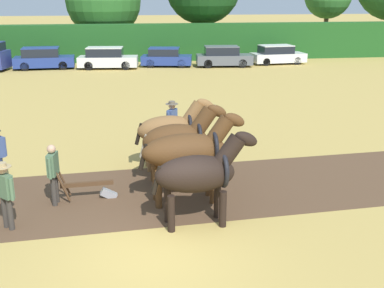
{
  "coord_description": "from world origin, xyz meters",
  "views": [
    {
      "loc": [
        -0.57,
        -9.4,
        5.46
      ],
      "look_at": [
        1.4,
        4.32,
        1.1
      ],
      "focal_mm": 45.0,
      "sensor_mm": 36.0,
      "label": 1
    }
  ],
  "objects_px": {
    "tree_center_left": "(103,1)",
    "draft_horse_trail_right": "(171,129)",
    "parked_car_center_left": "(107,58)",
    "parked_car_center": "(166,57)",
    "parked_car_center_right": "(223,57)",
    "farmer_onlooker_left": "(5,191)",
    "draft_horse_lead_left": "(200,173)",
    "plow": "(92,188)",
    "parked_car_left": "(43,59)",
    "farmer_at_plow": "(53,170)",
    "draft_horse_trail_left": "(179,140)",
    "draft_horse_lead_right": "(188,151)",
    "farmer_beside_team": "(172,121)",
    "parked_car_right": "(277,55)"
  },
  "relations": [
    {
      "from": "farmer_at_plow",
      "to": "parked_car_center_left",
      "type": "relative_size",
      "value": 0.37
    },
    {
      "from": "parked_car_right",
      "to": "parked_car_left",
      "type": "bearing_deg",
      "value": 175.41
    },
    {
      "from": "draft_horse_trail_right",
      "to": "farmer_onlooker_left",
      "type": "height_order",
      "value": "draft_horse_trail_right"
    },
    {
      "from": "parked_car_center_left",
      "to": "parked_car_center",
      "type": "bearing_deg",
      "value": 11.59
    },
    {
      "from": "parked_car_left",
      "to": "draft_horse_trail_right",
      "type": "bearing_deg",
      "value": -75.34
    },
    {
      "from": "draft_horse_lead_right",
      "to": "draft_horse_trail_right",
      "type": "height_order",
      "value": "draft_horse_lead_right"
    },
    {
      "from": "tree_center_left",
      "to": "draft_horse_trail_right",
      "type": "height_order",
      "value": "tree_center_left"
    },
    {
      "from": "plow",
      "to": "parked_car_right",
      "type": "relative_size",
      "value": 0.38
    },
    {
      "from": "draft_horse_lead_right",
      "to": "draft_horse_trail_right",
      "type": "relative_size",
      "value": 1.11
    },
    {
      "from": "draft_horse_trail_right",
      "to": "parked_car_left",
      "type": "bearing_deg",
      "value": 104.23
    },
    {
      "from": "draft_horse_lead_right",
      "to": "plow",
      "type": "bearing_deg",
      "value": 164.93
    },
    {
      "from": "farmer_onlooker_left",
      "to": "parked_car_left",
      "type": "xyz_separation_m",
      "value": [
        -3.0,
        26.5,
        -0.22
      ]
    },
    {
      "from": "tree_center_left",
      "to": "draft_horse_lead_right",
      "type": "distance_m",
      "value": 33.78
    },
    {
      "from": "parked_car_left",
      "to": "parked_car_center",
      "type": "relative_size",
      "value": 1.09
    },
    {
      "from": "draft_horse_trail_left",
      "to": "parked_car_right",
      "type": "xyz_separation_m",
      "value": [
        10.8,
        24.22,
        -0.63
      ]
    },
    {
      "from": "plow",
      "to": "parked_car_right",
      "type": "distance_m",
      "value": 28.4
    },
    {
      "from": "tree_center_left",
      "to": "farmer_at_plow",
      "type": "xyz_separation_m",
      "value": [
        -0.46,
        -33.14,
        -3.86
      ]
    },
    {
      "from": "farmer_at_plow",
      "to": "parked_car_left",
      "type": "relative_size",
      "value": 0.37
    },
    {
      "from": "farmer_at_plow",
      "to": "parked_car_center_right",
      "type": "distance_m",
      "value": 26.32
    },
    {
      "from": "farmer_at_plow",
      "to": "farmer_onlooker_left",
      "type": "bearing_deg",
      "value": -117.62
    },
    {
      "from": "farmer_onlooker_left",
      "to": "draft_horse_lead_left",
      "type": "bearing_deg",
      "value": -50.0
    },
    {
      "from": "parked_car_left",
      "to": "farmer_at_plow",
      "type": "bearing_deg",
      "value": -84.33
    },
    {
      "from": "tree_center_left",
      "to": "farmer_beside_team",
      "type": "height_order",
      "value": "tree_center_left"
    },
    {
      "from": "farmer_onlooker_left",
      "to": "parked_car_center_left",
      "type": "bearing_deg",
      "value": 41.13
    },
    {
      "from": "farmer_beside_team",
      "to": "parked_car_right",
      "type": "height_order",
      "value": "farmer_beside_team"
    },
    {
      "from": "draft_horse_lead_right",
      "to": "draft_horse_trail_left",
      "type": "distance_m",
      "value": 1.39
    },
    {
      "from": "farmer_at_plow",
      "to": "parked_car_center_left",
      "type": "xyz_separation_m",
      "value": [
        0.8,
        24.67,
        -0.21
      ]
    },
    {
      "from": "parked_car_center_left",
      "to": "plow",
      "type": "bearing_deg",
      "value": -83.98
    },
    {
      "from": "parked_car_center_left",
      "to": "farmer_onlooker_left",
      "type": "bearing_deg",
      "value": -88.2
    },
    {
      "from": "tree_center_left",
      "to": "draft_horse_trail_right",
      "type": "relative_size",
      "value": 3.09
    },
    {
      "from": "draft_horse_trail_right",
      "to": "draft_horse_lead_left",
      "type": "bearing_deg",
      "value": -89.96
    },
    {
      "from": "draft_horse_lead_right",
      "to": "parked_car_center_right",
      "type": "relative_size",
      "value": 0.67
    },
    {
      "from": "farmer_at_plow",
      "to": "parked_car_right",
      "type": "distance_m",
      "value": 29.04
    },
    {
      "from": "parked_car_center_right",
      "to": "draft_horse_trail_right",
      "type": "bearing_deg",
      "value": -101.59
    },
    {
      "from": "draft_horse_lead_left",
      "to": "parked_car_right",
      "type": "xyz_separation_m",
      "value": [
        10.63,
        26.99,
        -0.62
      ]
    },
    {
      "from": "draft_horse_lead_right",
      "to": "draft_horse_trail_right",
      "type": "xyz_separation_m",
      "value": [
        -0.18,
        2.77,
        -0.17
      ]
    },
    {
      "from": "draft_horse_lead_right",
      "to": "parked_car_right",
      "type": "xyz_separation_m",
      "value": [
        10.72,
        25.6,
        -0.74
      ]
    },
    {
      "from": "tree_center_left",
      "to": "plow",
      "type": "relative_size",
      "value": 4.88
    },
    {
      "from": "draft_horse_trail_right",
      "to": "parked_car_center",
      "type": "bearing_deg",
      "value": 81.6
    },
    {
      "from": "farmer_at_plow",
      "to": "parked_car_left",
      "type": "bearing_deg",
      "value": 107.15
    },
    {
      "from": "draft_horse_lead_left",
      "to": "draft_horse_trail_right",
      "type": "distance_m",
      "value": 4.16
    },
    {
      "from": "draft_horse_trail_left",
      "to": "farmer_onlooker_left",
      "type": "distance_m",
      "value": 5.04
    },
    {
      "from": "draft_horse_lead_right",
      "to": "plow",
      "type": "distance_m",
      "value": 2.9
    },
    {
      "from": "farmer_at_plow",
      "to": "farmer_onlooker_left",
      "type": "distance_m",
      "value": 1.61
    },
    {
      "from": "tree_center_left",
      "to": "draft_horse_trail_left",
      "type": "height_order",
      "value": "tree_center_left"
    },
    {
      "from": "parked_car_center",
      "to": "parked_car_center_right",
      "type": "distance_m",
      "value": 4.45
    },
    {
      "from": "farmer_beside_team",
      "to": "parked_car_center",
      "type": "relative_size",
      "value": 0.44
    },
    {
      "from": "draft_horse_lead_left",
      "to": "parked_car_center_left",
      "type": "height_order",
      "value": "draft_horse_lead_left"
    },
    {
      "from": "tree_center_left",
      "to": "draft_horse_trail_right",
      "type": "xyz_separation_m",
      "value": [
        2.94,
        -30.7,
        -3.54
      ]
    },
    {
      "from": "farmer_beside_team",
      "to": "parked_car_center_right",
      "type": "xyz_separation_m",
      "value": [
        6.07,
        20.21,
        -0.32
      ]
    }
  ]
}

